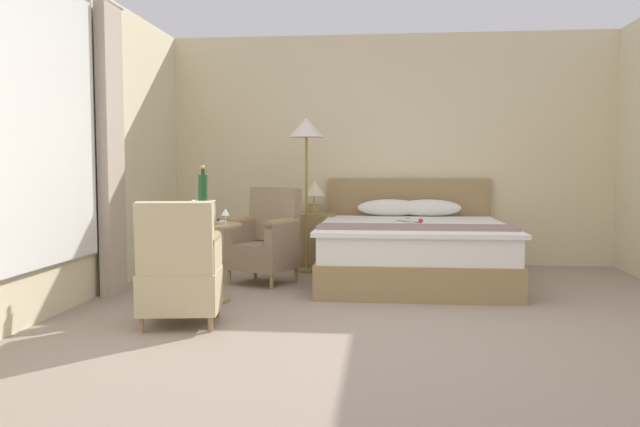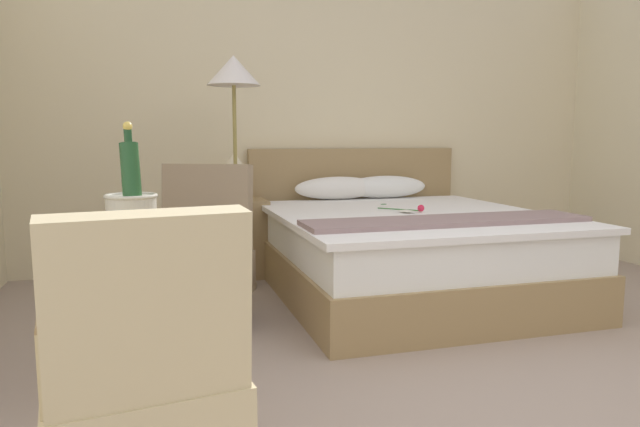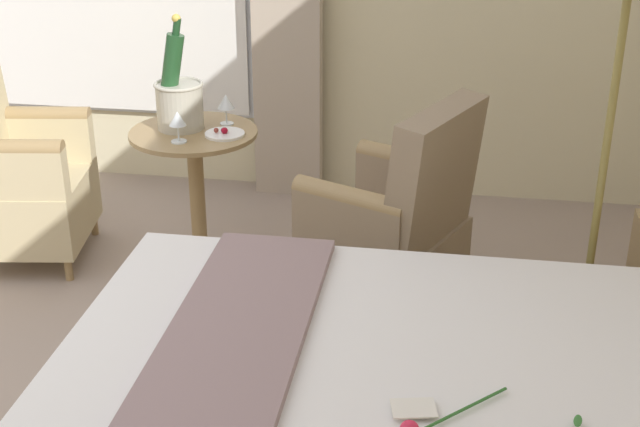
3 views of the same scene
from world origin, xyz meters
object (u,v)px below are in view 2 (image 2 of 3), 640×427
bedside_lamp (234,170)px  floor_lamp_brass (234,90)px  champagne_bucket (132,210)px  side_table_round (143,301)px  snack_plate (149,233)px  armchair_facing_bed (145,378)px  bed (402,247)px  wine_glass_near_edge (114,215)px  nightstand (236,238)px  wine_glass_near_bucket (176,217)px  armchair_by_window (200,252)px

bedside_lamp → floor_lamp_brass: floor_lamp_brass is taller
floor_lamp_brass → champagne_bucket: (-0.67, -1.70, -0.64)m
side_table_round → snack_plate: (0.03, 0.15, 0.27)m
champagne_bucket → armchair_facing_bed: bearing=-86.7°
bed → snack_plate: 2.07m
bedside_lamp → floor_lamp_brass: (-0.04, -0.38, 0.60)m
wine_glass_near_edge → armchair_facing_bed: armchair_facing_bed is taller
snack_plate → champagne_bucket: bearing=-106.5°
bed → bedside_lamp: size_ratio=5.84×
nightstand → side_table_round: size_ratio=0.92×
nightstand → bedside_lamp: (-0.00, 0.00, 0.55)m
bedside_lamp → wine_glass_near_edge: bedside_lamp is taller
nightstand → wine_glass_near_bucket: (-0.53, -2.03, 0.46)m
snack_plate → armchair_facing_bed: bearing=-91.1°
bedside_lamp → armchair_facing_bed: bedside_lamp is taller
nightstand → wine_glass_near_bucket: bearing=-104.7°
side_table_round → snack_plate: size_ratio=3.90×
bed → bedside_lamp: bearing=143.9°
nightstand → armchair_by_window: size_ratio=0.65×
wine_glass_near_edge → floor_lamp_brass: bearing=63.6°
nightstand → wine_glass_near_edge: (-0.80, -1.89, 0.46)m
nightstand → bedside_lamp: bedside_lamp is taller
champagne_bucket → side_table_round: bearing=66.2°
nightstand → floor_lamp_brass: floor_lamp_brass is taller
side_table_round → champagne_bucket: bearing=-113.8°
floor_lamp_brass → wine_glass_near_bucket: floor_lamp_brass is taller
champagne_bucket → armchair_facing_bed: size_ratio=0.55×
bedside_lamp → armchair_by_window: bearing=-108.5°
bed → armchair_facing_bed: size_ratio=2.43×
floor_lamp_brass → armchair_facing_bed: floor_lamp_brass is taller
armchair_by_window → armchair_facing_bed: (-0.30, -1.76, -0.03)m
floor_lamp_brass → armchair_by_window: bearing=-114.3°
side_table_round → champagne_bucket: size_ratio=1.33×
bedside_lamp → wine_glass_near_edge: bearing=-112.8°
bed → nightstand: bearing=143.9°
side_table_round → wine_glass_near_bucket: size_ratio=4.92×
armchair_facing_bed → snack_plate: bearing=88.9°
wine_glass_near_bucket → snack_plate: bearing=123.8°
bed → armchair_by_window: 1.50m
snack_plate → armchair_by_window: bearing=70.0°
armchair_by_window → armchair_facing_bed: bearing=-99.6°
bed → side_table_round: 2.16m
champagne_bucket → nightstand: bearing=71.1°
nightstand → champagne_bucket: bearing=-108.9°
bedside_lamp → wine_glass_near_bucket: bearing=-104.7°
champagne_bucket → floor_lamp_brass: bearing=68.6°
bed → armchair_by_window: bed is taller
floor_lamp_brass → side_table_round: floor_lamp_brass is taller
nightstand → snack_plate: bearing=-109.1°
side_table_round → armchair_by_window: bearing=71.1°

